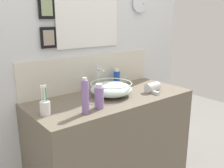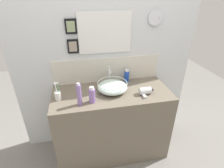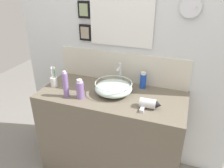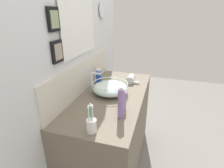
{
  "view_description": "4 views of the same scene",
  "coord_description": "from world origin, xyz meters",
  "px_view_note": "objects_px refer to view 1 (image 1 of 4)",
  "views": [
    {
      "loc": [
        -1.15,
        -1.46,
        1.46
      ],
      "look_at": [
        0.0,
        0.0,
        0.97
      ],
      "focal_mm": 40.0,
      "sensor_mm": 36.0,
      "label": 1
    },
    {
      "loc": [
        -0.33,
        -1.62,
        1.85
      ],
      "look_at": [
        0.0,
        0.0,
        0.97
      ],
      "focal_mm": 28.0,
      "sensor_mm": 36.0,
      "label": 2
    },
    {
      "loc": [
        0.58,
        -1.59,
        1.79
      ],
      "look_at": [
        0.0,
        0.0,
        0.97
      ],
      "focal_mm": 35.0,
      "sensor_mm": 36.0,
      "label": 3
    },
    {
      "loc": [
        -1.4,
        -0.42,
        1.57
      ],
      "look_at": [
        0.0,
        0.0,
        0.97
      ],
      "focal_mm": 28.0,
      "sensor_mm": 36.0,
      "label": 4
    }
  ],
  "objects_px": {
    "glass_bowl_sink": "(111,89)",
    "hair_drier": "(154,87)",
    "toothbrush_cup": "(45,107)",
    "faucet": "(98,76)",
    "lotion_bottle": "(99,97)",
    "soap_dispenser": "(85,97)",
    "spray_bottle": "(117,78)"
  },
  "relations": [
    {
      "from": "faucet",
      "to": "soap_dispenser",
      "type": "relative_size",
      "value": 0.94
    },
    {
      "from": "faucet",
      "to": "lotion_bottle",
      "type": "height_order",
      "value": "faucet"
    },
    {
      "from": "faucet",
      "to": "toothbrush_cup",
      "type": "xyz_separation_m",
      "value": [
        -0.57,
        -0.23,
        -0.08
      ]
    },
    {
      "from": "glass_bowl_sink",
      "to": "toothbrush_cup",
      "type": "relative_size",
      "value": 1.67
    },
    {
      "from": "toothbrush_cup",
      "to": "soap_dispenser",
      "type": "bearing_deg",
      "value": -32.66
    },
    {
      "from": "glass_bowl_sink",
      "to": "lotion_bottle",
      "type": "relative_size",
      "value": 1.92
    },
    {
      "from": "lotion_bottle",
      "to": "soap_dispenser",
      "type": "relative_size",
      "value": 0.72
    },
    {
      "from": "hair_drier",
      "to": "faucet",
      "type": "bearing_deg",
      "value": 138.71
    },
    {
      "from": "lotion_bottle",
      "to": "soap_dispenser",
      "type": "height_order",
      "value": "soap_dispenser"
    },
    {
      "from": "faucet",
      "to": "lotion_bottle",
      "type": "relative_size",
      "value": 1.3
    },
    {
      "from": "hair_drier",
      "to": "spray_bottle",
      "type": "distance_m",
      "value": 0.35
    },
    {
      "from": "toothbrush_cup",
      "to": "spray_bottle",
      "type": "height_order",
      "value": "toothbrush_cup"
    },
    {
      "from": "lotion_bottle",
      "to": "spray_bottle",
      "type": "relative_size",
      "value": 1.09
    },
    {
      "from": "hair_drier",
      "to": "soap_dispenser",
      "type": "relative_size",
      "value": 0.72
    },
    {
      "from": "hair_drier",
      "to": "toothbrush_cup",
      "type": "bearing_deg",
      "value": 175.24
    },
    {
      "from": "glass_bowl_sink",
      "to": "faucet",
      "type": "xyz_separation_m",
      "value": [
        0.0,
        0.17,
        0.07
      ]
    },
    {
      "from": "glass_bowl_sink",
      "to": "spray_bottle",
      "type": "distance_m",
      "value": 0.29
    },
    {
      "from": "lotion_bottle",
      "to": "spray_bottle",
      "type": "bearing_deg",
      "value": 38.81
    },
    {
      "from": "glass_bowl_sink",
      "to": "lotion_bottle",
      "type": "distance_m",
      "value": 0.29
    },
    {
      "from": "glass_bowl_sink",
      "to": "spray_bottle",
      "type": "bearing_deg",
      "value": 42.14
    },
    {
      "from": "glass_bowl_sink",
      "to": "hair_drier",
      "type": "bearing_deg",
      "value": -20.78
    },
    {
      "from": "glass_bowl_sink",
      "to": "spray_bottle",
      "type": "relative_size",
      "value": 2.09
    },
    {
      "from": "glass_bowl_sink",
      "to": "hair_drier",
      "type": "relative_size",
      "value": 1.94
    },
    {
      "from": "faucet",
      "to": "hair_drier",
      "type": "relative_size",
      "value": 1.31
    },
    {
      "from": "hair_drier",
      "to": "soap_dispenser",
      "type": "xyz_separation_m",
      "value": [
        -0.71,
        -0.06,
        0.08
      ]
    },
    {
      "from": "toothbrush_cup",
      "to": "faucet",
      "type": "bearing_deg",
      "value": 21.55
    },
    {
      "from": "spray_bottle",
      "to": "lotion_bottle",
      "type": "bearing_deg",
      "value": -141.19
    },
    {
      "from": "lotion_bottle",
      "to": "glass_bowl_sink",
      "type": "bearing_deg",
      "value": 35.46
    },
    {
      "from": "glass_bowl_sink",
      "to": "lotion_bottle",
      "type": "height_order",
      "value": "lotion_bottle"
    },
    {
      "from": "faucet",
      "to": "soap_dispenser",
      "type": "xyz_separation_m",
      "value": [
        -0.36,
        -0.36,
        -0.01
      ]
    },
    {
      "from": "toothbrush_cup",
      "to": "lotion_bottle",
      "type": "height_order",
      "value": "toothbrush_cup"
    },
    {
      "from": "toothbrush_cup",
      "to": "soap_dispenser",
      "type": "height_order",
      "value": "soap_dispenser"
    }
  ]
}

